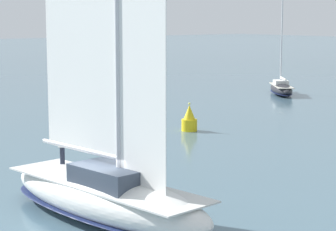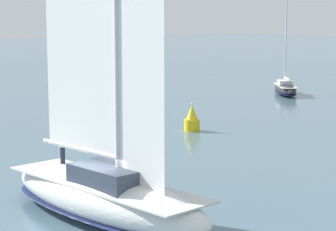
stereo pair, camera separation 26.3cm
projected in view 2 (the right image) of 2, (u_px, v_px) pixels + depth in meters
name	position (u px, v px, depth m)	size (l,w,h in m)	color
ground_plane	(105.00, 220.00, 24.71)	(400.00, 400.00, 0.00)	slate
sailboat_main	(105.00, 191.00, 24.53)	(11.04, 4.23, 14.79)	white
sailboat_moored_mid_channel	(285.00, 88.00, 64.62)	(6.45, 5.60, 9.24)	#232328
channel_buoy	(192.00, 120.00, 43.98)	(1.06, 1.06, 1.93)	yellow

